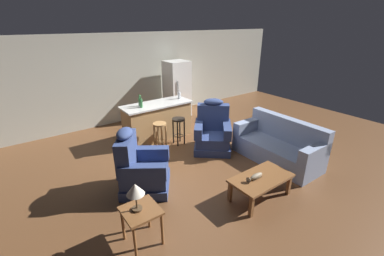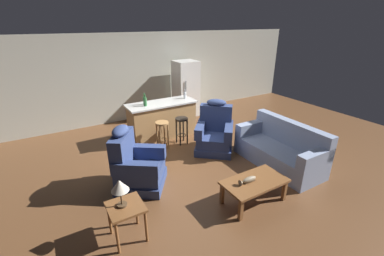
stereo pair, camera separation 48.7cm
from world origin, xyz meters
name	(u,v)px [view 1 (the left image)]	position (x,y,z in m)	size (l,w,h in m)	color
ground_plane	(187,157)	(0.00, 0.00, 0.00)	(12.00, 12.00, 0.00)	brown
back_wall	(127,78)	(0.00, 3.12, 1.30)	(12.00, 0.05, 2.60)	#B2B2A3
coffee_table	(261,180)	(0.20, -1.93, 0.36)	(1.10, 0.60, 0.42)	brown
fish_figurine	(255,177)	(0.06, -1.90, 0.46)	(0.34, 0.10, 0.10)	#4C3823
couch	(279,146)	(1.58, -1.27, 0.34)	(0.85, 1.91, 0.94)	#8493B2
recliner_near_lamp	(140,168)	(-1.36, -0.45, 0.42)	(1.17, 1.17, 1.20)	navy
recliner_near_island	(213,132)	(0.76, 0.02, 0.42)	(1.18, 1.18, 1.20)	navy
end_table	(141,215)	(-1.90, -1.62, 0.46)	(0.48, 0.48, 0.56)	brown
table_lamp	(135,190)	(-1.94, -1.59, 0.87)	(0.24, 0.24, 0.41)	#4C3823
kitchen_island	(158,121)	(0.00, 1.35, 0.48)	(1.80, 0.70, 0.95)	#AD7F4C
bar_stool_left	(160,131)	(-0.29, 0.72, 0.47)	(0.32, 0.32, 0.68)	#A87A47
bar_stool_right	(179,126)	(0.25, 0.72, 0.47)	(0.32, 0.32, 0.68)	black
refrigerator	(177,89)	(1.40, 2.55, 0.88)	(0.70, 0.69, 1.76)	white
bottle_tall_green	(179,95)	(0.72, 1.38, 1.04)	(0.08, 0.08, 0.25)	silver
bottle_short_amber	(140,102)	(-0.43, 1.42, 1.06)	(0.07, 0.07, 0.30)	#2D6B38
bottle_wine_dark	(141,103)	(-0.45, 1.29, 1.06)	(0.08, 0.08, 0.30)	#2D6B38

